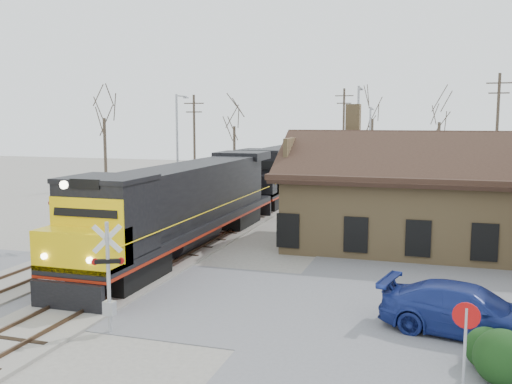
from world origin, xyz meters
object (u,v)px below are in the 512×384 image
(depot, at_px, (421,204))
(parked_car, at_px, (468,311))
(locomotive_lead, at_px, (183,205))
(locomotive_trailing, at_px, (286,170))

(depot, height_order, parked_car, depot)
(depot, bearing_deg, parked_car, -81.95)
(depot, bearing_deg, locomotive_lead, -157.52)
(depot, relative_size, locomotive_lead, 0.70)
(locomotive_trailing, bearing_deg, locomotive_lead, -90.00)
(depot, height_order, locomotive_trailing, depot)
(locomotive_lead, distance_m, parked_car, 16.11)
(depot, height_order, locomotive_lead, depot)
(depot, relative_size, locomotive_trailing, 0.70)
(locomotive_trailing, bearing_deg, depot, -54.66)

